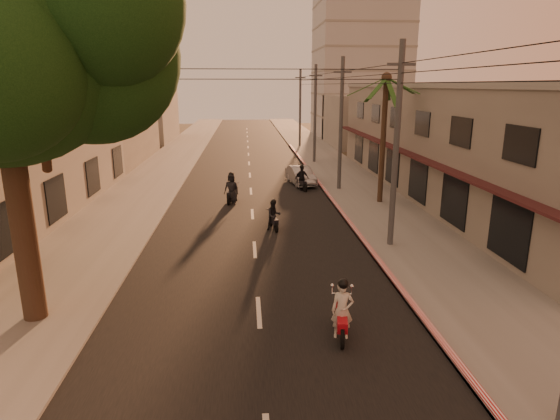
# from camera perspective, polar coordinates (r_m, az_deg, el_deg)

# --- Properties ---
(ground) EXTENTS (160.00, 160.00, 0.00)m
(ground) POSITION_cam_1_polar(r_m,az_deg,el_deg) (13.87, -2.34, -16.14)
(ground) COLOR #383023
(ground) RESTS_ON ground
(road) EXTENTS (10.00, 140.00, 0.02)m
(road) POSITION_cam_1_polar(r_m,az_deg,el_deg) (32.66, -3.57, 2.30)
(road) COLOR black
(road) RESTS_ON ground
(sidewalk_right) EXTENTS (5.00, 140.00, 0.12)m
(sidewalk_right) POSITION_cam_1_polar(r_m,az_deg,el_deg) (33.58, 9.35, 2.57)
(sidewalk_right) COLOR slate
(sidewalk_right) RESTS_ON ground
(sidewalk_left) EXTENTS (5.00, 140.00, 0.12)m
(sidewalk_left) POSITION_cam_1_polar(r_m,az_deg,el_deg) (33.42, -16.54, 2.08)
(sidewalk_left) COLOR slate
(sidewalk_left) RESTS_ON ground
(curb_stripe) EXTENTS (0.20, 60.00, 0.20)m
(curb_stripe) POSITION_cam_1_polar(r_m,az_deg,el_deg) (28.31, 6.95, 0.42)
(curb_stripe) COLOR red
(curb_stripe) RESTS_ON ground
(shophouse_row) EXTENTS (8.80, 34.20, 7.30)m
(shophouse_row) POSITION_cam_1_polar(r_m,az_deg,el_deg) (33.30, 21.40, 7.90)
(shophouse_row) COLOR gray
(shophouse_row) RESTS_ON ground
(distant_tower) EXTENTS (12.10, 12.10, 28.00)m
(distant_tower) POSITION_cam_1_polar(r_m,az_deg,el_deg) (70.14, 9.85, 20.37)
(distant_tower) COLOR #B7B5B2
(distant_tower) RESTS_ON ground
(broadleaf_tree) EXTENTS (9.60, 8.70, 12.10)m
(broadleaf_tree) POSITION_cam_1_polar(r_m,az_deg,el_deg) (15.41, -29.86, 17.99)
(broadleaf_tree) COLOR black
(broadleaf_tree) RESTS_ON ground
(palm_tree) EXTENTS (5.00, 5.00, 8.20)m
(palm_tree) POSITION_cam_1_polar(r_m,az_deg,el_deg) (29.09, 12.82, 14.60)
(palm_tree) COLOR black
(palm_tree) RESTS_ON ground
(utility_poles) EXTENTS (1.20, 48.26, 9.00)m
(utility_poles) POSITION_cam_1_polar(r_m,az_deg,el_deg) (32.54, 7.55, 13.75)
(utility_poles) COLOR #38383A
(utility_poles) RESTS_ON ground
(filler_right) EXTENTS (8.00, 14.00, 6.00)m
(filler_right) POSITION_cam_1_polar(r_m,az_deg,el_deg) (58.79, 10.04, 10.70)
(filler_right) COLOR gray
(filler_right) RESTS_ON ground
(filler_left_near) EXTENTS (8.00, 14.00, 4.40)m
(filler_left_near) POSITION_cam_1_polar(r_m,az_deg,el_deg) (48.11, -20.95, 8.08)
(filler_left_near) COLOR gray
(filler_left_near) RESTS_ON ground
(filler_left_far) EXTENTS (8.00, 14.00, 7.00)m
(filler_left_far) POSITION_cam_1_polar(r_m,az_deg,el_deg) (65.41, -16.64, 11.16)
(filler_left_far) COLOR gray
(filler_left_far) RESTS_ON ground
(scooter_red) EXTENTS (0.84, 1.88, 1.86)m
(scooter_red) POSITION_cam_1_polar(r_m,az_deg,el_deg) (13.97, 7.59, -12.18)
(scooter_red) COLOR black
(scooter_red) RESTS_ON ground
(scooter_mid_a) EXTENTS (0.96, 1.64, 1.62)m
(scooter_mid_a) POSITION_cam_1_polar(r_m,az_deg,el_deg) (23.75, -0.77, -0.71)
(scooter_mid_a) COLOR black
(scooter_mid_a) RESTS_ON ground
(scooter_mid_b) EXTENTS (1.25, 1.80, 1.83)m
(scooter_mid_b) POSITION_cam_1_polar(r_m,az_deg,el_deg) (32.80, 2.65, 3.83)
(scooter_mid_b) COLOR black
(scooter_mid_b) RESTS_ON ground
(scooter_far_a) EXTENTS (1.19, 1.97, 1.97)m
(scooter_far_a) POSITION_cam_1_polar(r_m,az_deg,el_deg) (29.36, -5.93, 2.57)
(scooter_far_a) COLOR black
(scooter_far_a) RESTS_ON ground
(parked_car) EXTENTS (2.74, 4.52, 1.34)m
(parked_car) POSITION_cam_1_polar(r_m,az_deg,el_deg) (34.85, 2.54, 4.23)
(parked_car) COLOR #A1A3A9
(parked_car) RESTS_ON ground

